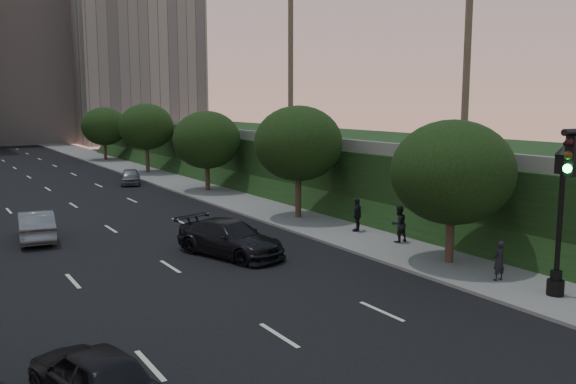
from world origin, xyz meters
TOP-DOWN VIEW (x-y plane):
  - road_surface at (0.00, 30.00)m, footprint 16.00×140.00m
  - sidewalk_right at (10.25, 30.00)m, footprint 4.50×140.00m
  - embankment at (22.00, 28.00)m, footprint 18.00×90.00m
  - parapet_wall at (13.50, 28.00)m, footprint 0.35×90.00m
  - office_block_mid at (6.00, 102.00)m, footprint 22.00×18.00m
  - office_block_right at (24.00, 96.00)m, footprint 20.00×22.00m
  - tree_right_a at (10.30, 8.00)m, footprint 5.20×5.20m
  - tree_right_b at (10.30, 20.00)m, footprint 5.20×5.20m
  - tree_right_c at (10.30, 33.00)m, footprint 5.20×5.20m
  - tree_right_d at (10.30, 47.00)m, footprint 5.20×5.20m
  - tree_right_e at (10.30, 62.00)m, footprint 5.20×5.20m
  - street_lamp at (10.14, 2.80)m, footprint 0.64×0.64m
  - sedan_near_left at (-5.78, 3.71)m, footprint 2.61×4.52m
  - sedan_mid_left at (-3.94, 22.22)m, footprint 2.17×4.85m
  - sedan_near_right at (3.02, 14.39)m, footprint 3.91×6.03m
  - sedan_far_right at (6.49, 40.24)m, footprint 2.71×4.23m
  - pedestrian_a at (9.88, 5.07)m, footprint 0.58×0.39m
  - pedestrian_b at (10.98, 11.96)m, footprint 0.88×0.69m
  - pedestrian_c at (10.81, 15.00)m, footprint 1.11×0.93m

SIDE VIEW (x-z plane):
  - road_surface at x=0.00m, z-range 0.00..0.02m
  - sidewalk_right at x=10.25m, z-range 0.00..0.15m
  - sedan_far_right at x=6.49m, z-range 0.00..1.34m
  - sedan_near_left at x=-5.78m, z-range 0.00..1.45m
  - sedan_mid_left at x=-3.94m, z-range 0.00..1.54m
  - sedan_near_right at x=3.02m, z-range 0.00..1.63m
  - pedestrian_a at x=9.88m, z-range 0.15..1.71m
  - pedestrian_c at x=10.81m, z-range 0.15..1.93m
  - pedestrian_b at x=10.98m, z-range 0.15..1.96m
  - embankment at x=22.00m, z-range 0.00..4.00m
  - street_lamp at x=10.14m, z-range -0.18..5.44m
  - tree_right_a at x=10.30m, z-range 0.90..7.14m
  - tree_right_c at x=10.30m, z-range 0.90..7.14m
  - tree_right_e at x=10.30m, z-range 0.90..7.14m
  - parapet_wall at x=13.50m, z-range 4.00..4.70m
  - tree_right_b at x=10.30m, z-range 1.15..7.88m
  - tree_right_d at x=10.30m, z-range 1.15..7.88m
  - office_block_mid at x=6.00m, z-range 0.00..26.00m
  - office_block_right at x=24.00m, z-range 0.00..36.00m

